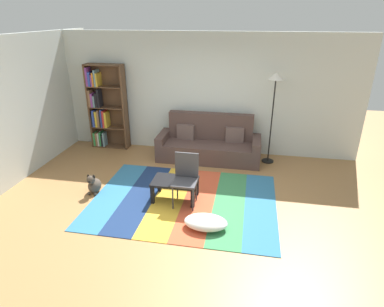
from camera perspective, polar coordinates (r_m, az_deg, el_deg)
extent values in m
plane|color=#9E7042|center=(5.64, -1.24, -9.01)|extent=(14.00, 14.00, 0.00)
cube|color=silver|center=(7.47, 2.71, 10.40)|extent=(6.80, 0.10, 2.70)
cube|color=silver|center=(7.17, -27.88, 7.17)|extent=(0.10, 5.50, 2.70)
cube|color=teal|center=(6.14, -13.73, -6.80)|extent=(0.53, 2.40, 0.01)
cube|color=navy|center=(5.95, -9.01, -7.39)|extent=(0.53, 2.40, 0.01)
cube|color=gold|center=(5.81, -4.02, -7.95)|extent=(0.53, 2.40, 0.01)
cube|color=#C64C2D|center=(5.72, 1.20, -8.48)|extent=(0.53, 2.40, 0.01)
cube|color=#387F4C|center=(5.67, 6.56, -8.94)|extent=(0.53, 2.40, 0.01)
cube|color=teal|center=(5.67, 11.98, -9.33)|extent=(0.53, 2.40, 0.01)
cube|color=#4C3833|center=(7.24, 2.93, 0.39)|extent=(1.90, 0.80, 0.40)
cube|color=#4C3833|center=(7.34, 3.33, 4.88)|extent=(1.90, 0.20, 0.60)
cube|color=#4C3833|center=(7.40, -5.06, 1.53)|extent=(0.18, 0.80, 0.56)
cube|color=#4C3833|center=(7.16, 11.21, 0.37)|extent=(0.18, 0.80, 0.56)
cube|color=brown|center=(7.36, -1.08, 3.81)|extent=(0.42, 0.19, 0.36)
cube|color=brown|center=(7.23, 7.51, 3.25)|extent=(0.42, 0.19, 0.36)
cube|color=brown|center=(8.17, -17.41, 7.93)|extent=(0.04, 0.28, 1.99)
cube|color=brown|center=(7.81, -11.72, 7.84)|extent=(0.04, 0.28, 1.99)
cube|color=brown|center=(8.09, -14.24, 8.15)|extent=(0.90, 0.01, 1.99)
cube|color=brown|center=(8.28, -13.96, 1.36)|extent=(0.86, 0.28, 0.02)
cube|color=brown|center=(8.11, -14.29, 4.57)|extent=(0.86, 0.28, 0.02)
cube|color=brown|center=(7.98, -14.63, 7.90)|extent=(0.86, 0.28, 0.02)
cube|color=brown|center=(7.87, -15.00, 11.33)|extent=(0.86, 0.28, 0.02)
cube|color=brown|center=(7.79, -15.38, 14.84)|extent=(0.86, 0.28, 0.02)
cube|color=green|center=(8.37, -16.54, 2.59)|extent=(0.05, 0.23, 0.33)
cube|color=#8C6647|center=(8.34, -16.23, 2.54)|extent=(0.05, 0.21, 0.32)
cube|color=silver|center=(8.31, -15.96, 2.52)|extent=(0.04, 0.20, 0.33)
cube|color=green|center=(8.29, -15.63, 2.59)|extent=(0.03, 0.22, 0.35)
cube|color=black|center=(8.27, -15.39, 2.27)|extent=(0.04, 0.17, 0.27)
cube|color=#668C99|center=(8.24, -15.12, 2.49)|extent=(0.04, 0.18, 0.34)
cube|color=black|center=(8.21, -17.04, 5.51)|extent=(0.03, 0.18, 0.26)
cube|color=#334CB2|center=(8.19, -16.71, 6.03)|extent=(0.05, 0.24, 0.40)
cube|color=gold|center=(8.16, -16.29, 5.95)|extent=(0.05, 0.23, 0.38)
cube|color=#8C6647|center=(8.12, -15.97, 5.99)|extent=(0.05, 0.20, 0.41)
cube|color=black|center=(8.10, -15.70, 5.74)|extent=(0.03, 0.17, 0.34)
cube|color=#334CB2|center=(8.11, -15.42, 6.10)|extent=(0.03, 0.25, 0.43)
cube|color=red|center=(8.08, -15.12, 5.99)|extent=(0.05, 0.23, 0.41)
cube|color=gold|center=(8.06, -14.75, 5.87)|extent=(0.05, 0.23, 0.37)
cube|color=#8C6647|center=(8.07, -17.43, 9.26)|extent=(0.05, 0.19, 0.39)
cube|color=purple|center=(8.07, -16.98, 9.08)|extent=(0.05, 0.24, 0.32)
cube|color=#668C99|center=(8.06, -16.60, 8.90)|extent=(0.04, 0.25, 0.27)
cube|color=black|center=(8.00, -16.39, 9.06)|extent=(0.05, 0.18, 0.33)
cube|color=black|center=(7.97, -15.99, 9.41)|extent=(0.05, 0.20, 0.43)
cube|color=purple|center=(7.98, -17.83, 12.80)|extent=(0.05, 0.22, 0.42)
cube|color=#334CB2|center=(7.94, -17.53, 12.41)|extent=(0.05, 0.16, 0.32)
cube|color=purple|center=(7.96, -17.03, 12.30)|extent=(0.03, 0.24, 0.27)
cube|color=orange|center=(7.91, -16.88, 12.41)|extent=(0.04, 0.19, 0.31)
cube|color=#668C99|center=(7.91, -16.48, 12.68)|extent=(0.04, 0.25, 0.37)
cube|color=gold|center=(7.90, -16.16, 12.44)|extent=(0.04, 0.26, 0.30)
cube|color=black|center=(5.63, -3.02, -4.92)|extent=(0.78, 0.50, 0.04)
cube|color=black|center=(5.63, -6.98, -7.22)|extent=(0.06, 0.06, 0.33)
cube|color=black|center=(5.47, 0.11, -7.95)|extent=(0.06, 0.06, 0.33)
cube|color=black|center=(5.98, -5.79, -5.20)|extent=(0.06, 0.06, 0.33)
cube|color=black|center=(5.84, 0.87, -5.83)|extent=(0.06, 0.06, 0.33)
ellipsoid|color=white|center=(5.04, 2.43, -12.03)|extent=(0.66, 0.41, 0.19)
ellipsoid|color=#473D33|center=(6.22, -16.78, -5.42)|extent=(0.22, 0.30, 0.26)
sphere|color=#473D33|center=(6.06, -17.40, -4.43)|extent=(0.15, 0.15, 0.15)
ellipsoid|color=black|center=(6.02, -17.65, -4.77)|extent=(0.06, 0.07, 0.05)
ellipsoid|color=black|center=(6.07, -17.82, -3.85)|extent=(0.05, 0.04, 0.08)
ellipsoid|color=black|center=(6.03, -16.93, -3.95)|extent=(0.05, 0.04, 0.08)
sphere|color=#473D33|center=(6.19, -17.72, -6.75)|extent=(0.06, 0.06, 0.06)
sphere|color=#473D33|center=(6.14, -16.72, -6.89)|extent=(0.06, 0.06, 0.06)
cylinder|color=black|center=(7.40, 13.18, -1.28)|extent=(0.26, 0.26, 0.02)
cylinder|color=black|center=(7.08, 13.85, 5.41)|extent=(0.03, 0.03, 1.79)
cone|color=white|center=(6.86, 14.63, 13.10)|extent=(0.32, 0.32, 0.14)
cube|color=black|center=(5.63, -1.95, -4.59)|extent=(0.10, 0.15, 0.02)
cube|color=#38383D|center=(5.42, -1.28, -5.08)|extent=(0.40, 0.40, 0.03)
cube|color=#38383D|center=(5.47, -0.92, -1.98)|extent=(0.40, 0.03, 0.44)
cylinder|color=#38383D|center=(5.42, -3.41, -7.87)|extent=(0.02, 0.02, 0.42)
cylinder|color=#38383D|center=(5.36, 0.16, -8.23)|extent=(0.02, 0.02, 0.42)
cylinder|color=#38383D|center=(5.71, -2.59, -6.14)|extent=(0.02, 0.02, 0.42)
cylinder|color=#38383D|center=(5.65, 0.79, -6.46)|extent=(0.02, 0.02, 0.42)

